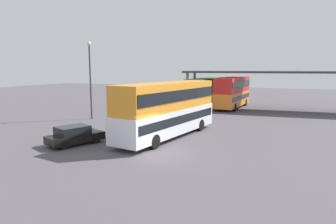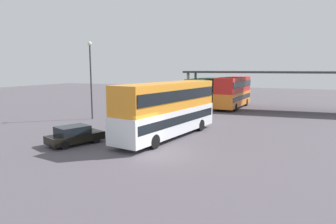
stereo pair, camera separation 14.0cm
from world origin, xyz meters
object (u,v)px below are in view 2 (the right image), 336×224
at_px(parked_hatchback, 75,135).
at_px(lamppost_tall, 91,71).
at_px(double_decker_main, 168,107).
at_px(double_decker_near_canopy, 207,91).
at_px(double_decker_mid_row, 233,91).

bearing_deg(parked_hatchback, lamppost_tall, 52.32).
bearing_deg(parked_hatchback, double_decker_main, -25.94).
bearing_deg(double_decker_near_canopy, double_decker_main, -170.37).
bearing_deg(double_decker_mid_row, lamppost_tall, 145.18).
bearing_deg(lamppost_tall, double_decker_mid_row, 51.66).
xyz_separation_m(double_decker_main, parked_hatchback, (-5.19, -4.86, -1.69)).
relative_size(parked_hatchback, lamppost_tall, 0.52).
bearing_deg(double_decker_mid_row, parked_hatchback, 169.08).
bearing_deg(double_decker_main, double_decker_mid_row, 5.76).
distance_m(double_decker_mid_row, lamppost_tall, 19.65).
relative_size(double_decker_near_canopy, double_decker_mid_row, 1.13).
height_order(double_decker_main, lamppost_tall, lamppost_tall).
bearing_deg(lamppost_tall, double_decker_main, -22.56).
xyz_separation_m(parked_hatchback, double_decker_near_canopy, (2.56, 24.72, 1.54)).
height_order(double_decker_near_canopy, lamppost_tall, lamppost_tall).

